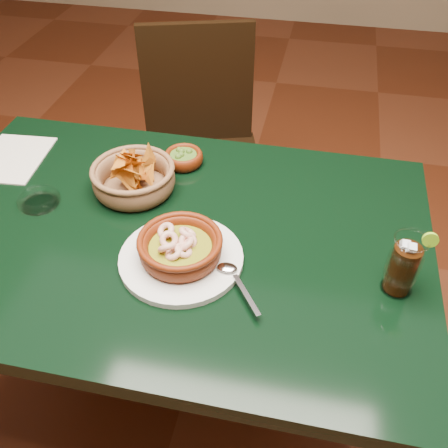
% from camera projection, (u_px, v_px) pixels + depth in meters
% --- Properties ---
extents(ground, '(7.00, 7.00, 0.00)m').
position_uv_depth(ground, '(184.00, 397.00, 1.65)').
color(ground, '#471C0C').
rests_on(ground, ground).
extents(dining_table, '(1.20, 0.80, 0.75)m').
position_uv_depth(dining_table, '(170.00, 259.00, 1.21)').
color(dining_table, black).
rests_on(dining_table, ground).
extents(dining_chair, '(0.53, 0.53, 0.92)m').
position_uv_depth(dining_chair, '(201.00, 148.00, 1.84)').
color(dining_chair, black).
rests_on(dining_chair, ground).
extents(shrimp_plate, '(0.33, 0.27, 0.08)m').
position_uv_depth(shrimp_plate, '(181.00, 250.00, 1.05)').
color(shrimp_plate, silver).
rests_on(shrimp_plate, dining_table).
extents(chip_basket, '(0.24, 0.24, 0.15)m').
position_uv_depth(chip_basket, '(134.00, 177.00, 1.23)').
color(chip_basket, brown).
rests_on(chip_basket, dining_table).
extents(guacamole_ramekin, '(0.12, 0.12, 0.04)m').
position_uv_depth(guacamole_ramekin, '(184.00, 158.00, 1.33)').
color(guacamole_ramekin, '#511806').
rests_on(guacamole_ramekin, dining_table).
extents(cola_drink, '(0.14, 0.14, 0.16)m').
position_uv_depth(cola_drink, '(404.00, 265.00, 0.97)').
color(cola_drink, white).
rests_on(cola_drink, dining_table).
extents(glass_ashtray, '(0.11, 0.11, 0.03)m').
position_uv_depth(glass_ashtray, '(39.00, 200.00, 1.21)').
color(glass_ashtray, white).
rests_on(glass_ashtray, dining_table).
extents(paper_menu, '(0.19, 0.24, 0.00)m').
position_uv_depth(paper_menu, '(13.00, 158.00, 1.36)').
color(paper_menu, beige).
rests_on(paper_menu, dining_table).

